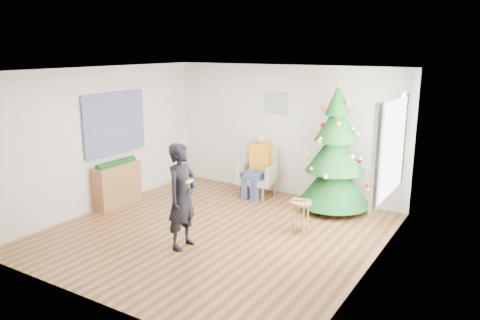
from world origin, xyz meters
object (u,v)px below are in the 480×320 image
Objects in this scene: standing_man at (182,196)px; console at (117,185)px; christmas_tree at (335,153)px; armchair at (258,178)px; stool at (300,217)px.

standing_man is 2.43m from console.
christmas_tree reaches higher than armchair.
console is at bearing -170.84° from stool.
armchair is 0.98× the size of console.
standing_man is at bearing -116.03° from christmas_tree.
stool is at bearing -48.67° from armchair.
christmas_tree is at bearing 27.13° from console.
standing_man is at bearing -91.78° from armchair.
christmas_tree is 2.40× the size of console.
standing_man is (0.27, -2.78, 0.44)m from armchair.
standing_man is 1.59× the size of console.
stool is 3.56m from console.
console is (-3.51, -0.57, 0.13)m from stool.
standing_man is (-1.27, -1.42, 0.52)m from stool.
stool is 0.34× the size of standing_man.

